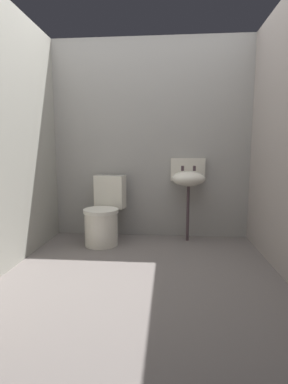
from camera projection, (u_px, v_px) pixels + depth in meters
ground_plane at (141, 283)px, 2.51m from camera, size 2.82×3.00×0.08m
wall_back at (151, 140)px, 3.66m from camera, size 2.82×0.10×2.42m
toilet_near_wall at (104, 216)px, 3.44m from camera, size 0.47×0.65×0.78m
sink at (188, 178)px, 3.48m from camera, size 0.42×0.35×0.99m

